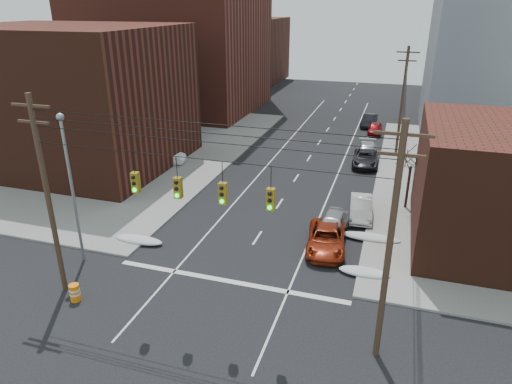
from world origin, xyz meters
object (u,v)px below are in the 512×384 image
Objects in this scene: parked_car_c at (366,158)px; parked_car_f at (369,120)px; lot_car_a at (163,156)px; lot_car_c at (134,153)px; parked_car_b at (361,208)px; parked_car_d at (367,151)px; construction_barrel at (75,292)px; red_pickup at (326,239)px; parked_car_a at (333,224)px; parked_car_e at (375,128)px; lot_car_d at (148,140)px; lot_car_b at (152,148)px.

parked_car_f is (-0.92, 15.72, 0.03)m from parked_car_c.
lot_car_c is at bearing 81.85° from lot_car_a.
parked_car_d is (-0.70, 14.26, 0.02)m from parked_car_b.
lot_car_a is at bearing 105.93° from construction_barrel.
parked_car_c is 5.32× the size of construction_barrel.
red_pickup is at bearing 38.70° from construction_barrel.
red_pickup is 1.15× the size of parked_car_a.
lot_car_c is (-22.60, -17.74, 0.13)m from parked_car_e.
lot_car_d reaches higher than parked_car_e.
parked_car_c is at bearing 64.42° from construction_barrel.
parked_car_e is 0.90× the size of lot_car_a.
parked_car_c is 21.78m from lot_car_b.
lot_car_a is at bearing -163.17° from parked_car_d.
lot_car_a is at bearing 154.31° from parked_car_a.
lot_car_b is at bearing 153.74° from parked_car_b.
parked_car_e is 0.86× the size of parked_car_f.
lot_car_c is at bearing 131.24° from lot_car_b.
parked_car_a is 1.23× the size of lot_car_d.
lot_car_a reaches higher than parked_car_c.
construction_barrel is at bearing -135.02° from lot_car_d.
parked_car_f is (-0.90, 13.45, 0.00)m from parked_car_d.
lot_car_b is (-21.48, -3.63, 0.14)m from parked_car_c.
lot_car_b reaches higher than parked_car_b.
construction_barrel is (-12.08, -11.71, -0.27)m from parked_car_a.
lot_car_b reaches higher than parked_car_a.
parked_car_b reaches higher than parked_car_e.
parked_car_f is 1.25× the size of lot_car_d.
lot_car_d is (-23.47, -3.16, 0.02)m from parked_car_d.
lot_car_d is at bearing 149.74° from parked_car_a.
parked_car_b is (1.60, 3.44, -0.04)m from parked_car_a.
parked_car_f is at bearing 87.72° from parked_car_b.
parked_car_f reaches higher than parked_car_b.
parked_car_b is at bearing 47.94° from construction_barrel.
red_pickup is at bearing -137.39° from lot_car_c.
red_pickup is 15.36m from construction_barrel.
lot_car_a is 0.86× the size of lot_car_b.
lot_car_b is (-22.16, 8.36, 0.13)m from parked_car_b.
red_pickup is 1.13× the size of parked_car_f.
parked_car_b is at bearing -92.89° from parked_car_d.
parked_car_d is 1.16× the size of lot_car_c.
parked_car_d is 23.68m from lot_car_d.
parked_car_a is 0.87× the size of parked_car_c.
parked_car_b is 14.28m from parked_car_d.
parked_car_c is 1.18× the size of lot_car_a.
parked_car_d is at bearing -95.48° from lot_car_b.
construction_barrel is (-12.08, -42.87, -0.26)m from parked_car_f.
parked_car_b is at bearing -114.63° from lot_car_a.
parked_car_d reaches higher than construction_barrel.
parked_car_f is 30.34m from lot_car_c.
lot_car_a is 4.51× the size of construction_barrel.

